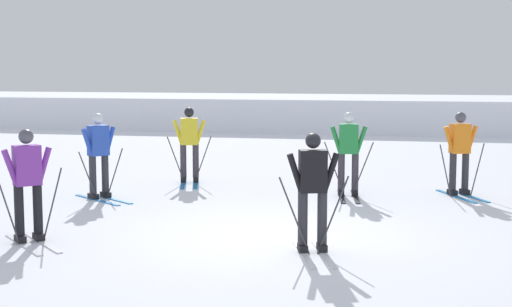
# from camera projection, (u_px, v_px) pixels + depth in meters

# --- Properties ---
(ground_plane) EXTENTS (120.00, 120.00, 0.00)m
(ground_plane) POSITION_uv_depth(u_px,v_px,m) (280.00, 238.00, 11.86)
(ground_plane) COLOR white
(far_snow_ridge) EXTENTS (80.00, 6.29, 1.32)m
(far_snow_ridge) POSITION_uv_depth(u_px,v_px,m) (366.00, 113.00, 32.08)
(far_snow_ridge) COLOR white
(far_snow_ridge) RESTS_ON ground
(skier_orange) EXTENTS (1.02, 1.61, 1.71)m
(skier_orange) POSITION_uv_depth(u_px,v_px,m) (460.00, 151.00, 15.60)
(skier_orange) COLOR #237AC6
(skier_orange) RESTS_ON ground
(skier_yellow) EXTENTS (0.97, 1.64, 1.71)m
(skier_yellow) POSITION_uv_depth(u_px,v_px,m) (189.00, 143.00, 17.28)
(skier_yellow) COLOR #237AC6
(skier_yellow) RESTS_ON ground
(skier_purple) EXTENTS (1.40, 1.39, 1.71)m
(skier_purple) POSITION_uv_depth(u_px,v_px,m) (28.00, 182.00, 11.44)
(skier_purple) COLOR silver
(skier_purple) RESTS_ON ground
(skier_blue) EXTENTS (1.50, 1.25, 1.71)m
(skier_blue) POSITION_uv_depth(u_px,v_px,m) (99.00, 153.00, 15.21)
(skier_blue) COLOR #237AC6
(skier_blue) RESTS_ON ground
(skier_black) EXTENTS (0.96, 1.64, 1.71)m
(skier_black) POSITION_uv_depth(u_px,v_px,m) (313.00, 189.00, 10.81)
(skier_black) COLOR silver
(skier_black) RESTS_ON ground
(skier_green) EXTENTS (1.00, 1.64, 1.71)m
(skier_green) POSITION_uv_depth(u_px,v_px,m) (348.00, 149.00, 15.57)
(skier_green) COLOR black
(skier_green) RESTS_ON ground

